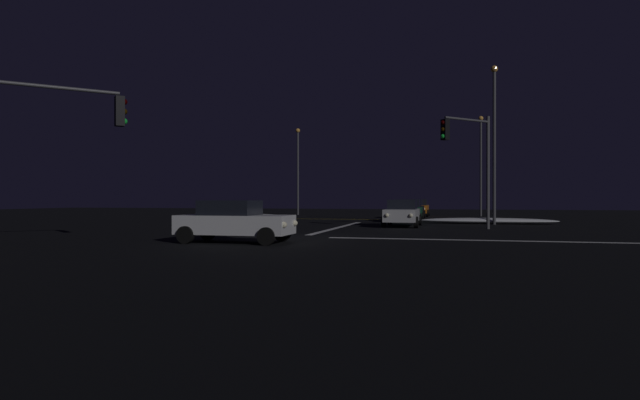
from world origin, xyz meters
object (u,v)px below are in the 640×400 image
sedan_black (412,209)px  traffic_signal_sw (48,130)px  sedan_white_crossing (234,221)px  streetlamp_right_far (481,159)px  sedan_silver (402,213)px  traffic_signal_ne (470,151)px  streetlamp_right_near (494,134)px  sedan_orange (418,208)px  sedan_green (408,210)px  streetlamp_left_far (298,165)px

sedan_black → traffic_signal_sw: 30.61m
sedan_white_crossing → streetlamp_right_far: (10.44, 32.57, 4.51)m
sedan_silver → sedan_black: bearing=91.7°
traffic_signal_sw → traffic_signal_ne: (13.91, 13.91, 0.21)m
sedan_black → streetlamp_right_near: 11.58m
sedan_black → sedan_white_crossing: (-4.68, -25.33, 0.00)m
traffic_signal_ne → streetlamp_right_far: bearing=85.7°
sedan_orange → streetlamp_right_near: 16.31m
streetlamp_right_far → sedan_silver: bearing=-105.3°
sedan_white_crossing → streetlamp_right_near: (10.44, 16.57, 4.90)m
sedan_silver → traffic_signal_sw: size_ratio=0.77×
traffic_signal_ne → streetlamp_right_far: (1.66, 22.16, 1.19)m
sedan_silver → streetlamp_right_near: size_ratio=0.43×
sedan_green → traffic_signal_sw: bearing=-113.5°
sedan_silver → streetlamp_right_near: 8.17m
sedan_black → sedan_orange: same height
sedan_black → traffic_signal_ne: (4.10, -14.93, 3.32)m
sedan_green → traffic_signal_sw: size_ratio=0.77×
sedan_silver → sedan_white_crossing: (-5.05, -12.87, 0.00)m
streetlamp_right_near → traffic_signal_ne: bearing=-105.1°
traffic_signal_ne → streetlamp_left_far: bearing=125.7°
sedan_orange → streetlamp_right_far: size_ratio=0.47×
sedan_black → sedan_green: bearing=-88.3°
streetlamp_right_far → streetlamp_left_far: size_ratio=1.07×
sedan_white_crossing → streetlamp_right_far: bearing=72.2°
sedan_green → sedan_black: same height
sedan_silver → sedan_orange: (-0.23, 18.20, 0.00)m
sedan_black → sedan_silver: bearing=-88.3°
sedan_green → sedan_orange: bearing=90.2°
sedan_black → sedan_white_crossing: 25.76m
traffic_signal_sw → sedan_white_crossing: bearing=34.3°
streetlamp_right_near → streetlamp_left_far: (-17.58, 16.00, -0.68)m
sedan_green → sedan_orange: (-0.03, 11.65, 0.00)m
sedan_silver → sedan_black: 12.47m
sedan_orange → streetlamp_right_near: streetlamp_right_near is taller
sedan_black → streetlamp_left_far: streetlamp_left_far is taller
sedan_white_crossing → streetlamp_left_far: streetlamp_left_far is taller
traffic_signal_sw → traffic_signal_ne: bearing=45.0°
sedan_orange → traffic_signal_sw: size_ratio=0.77×
sedan_silver → sedan_white_crossing: bearing=-111.4°
sedan_white_crossing → streetlamp_right_near: streetlamp_right_near is taller
sedan_orange → sedan_white_crossing: same height
sedan_silver → traffic_signal_sw: traffic_signal_sw is taller
sedan_black → traffic_signal_ne: bearing=-74.6°
sedan_orange → sedan_white_crossing: (-4.82, -31.07, 0.00)m
sedan_orange → traffic_signal_sw: (-9.94, -34.57, 3.11)m
streetlamp_left_far → streetlamp_right_far: bearing=0.0°
sedan_black → streetlamp_right_far: bearing=51.5°
traffic_signal_sw → streetlamp_left_far: bearing=93.2°
sedan_silver → streetlamp_right_near: bearing=34.4°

